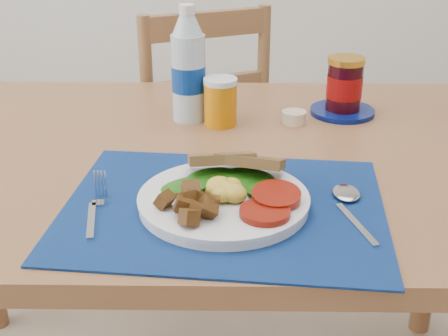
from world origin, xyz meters
The scene contains 10 objects.
table centered at (0.00, 0.20, 0.67)m, with size 1.40×0.90×0.75m.
chair_far centered at (-0.05, 0.87, 0.57)m, with size 0.54×0.53×1.11m.
placemat centered at (0.06, -0.04, 0.75)m, with size 0.52×0.41×0.00m, color #040632.
breakfast_plate centered at (0.05, -0.04, 0.77)m, with size 0.27×0.27×0.07m.
fork centered at (-0.15, -0.05, 0.76)m, with size 0.03×0.16×0.00m.
spoon centered at (0.26, -0.03, 0.76)m, with size 0.05×0.19×0.01m.
water_bottle centered at (-0.02, 0.38, 0.86)m, with size 0.07×0.07×0.25m.
juice_glass centered at (0.05, 0.35, 0.80)m, with size 0.07×0.07×0.10m, color #C76F05.
ramekin centered at (0.21, 0.36, 0.76)m, with size 0.05×0.05×0.03m, color beige.
jam_on_saucer centered at (0.32, 0.42, 0.81)m, with size 0.15×0.15×0.13m.
Camera 1 is at (0.07, -0.93, 1.24)m, focal length 50.00 mm.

